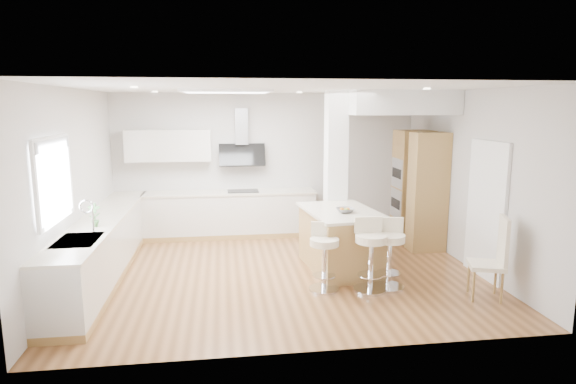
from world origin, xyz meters
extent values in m
plane|color=#8E5D35|center=(0.00, 0.00, 0.00)|extent=(6.00, 6.00, 0.00)
cube|color=white|center=(0.00, 0.00, 0.00)|extent=(6.00, 5.00, 0.02)
cube|color=beige|center=(0.00, 2.50, 1.40)|extent=(6.00, 0.04, 2.80)
cube|color=beige|center=(-3.00, 0.00, 1.40)|extent=(0.04, 5.00, 2.80)
cube|color=beige|center=(3.00, 0.00, 1.40)|extent=(0.04, 5.00, 2.80)
cube|color=white|center=(-0.80, 0.60, 2.77)|extent=(1.40, 0.95, 0.05)
cube|color=white|center=(-0.80, 0.60, 2.76)|extent=(1.25, 0.80, 0.03)
cylinder|color=beige|center=(-2.00, 1.50, 2.78)|extent=(0.10, 0.10, 0.02)
cylinder|color=beige|center=(-2.00, -0.50, 2.78)|extent=(0.10, 0.10, 0.02)
cylinder|color=beige|center=(0.50, 1.50, 2.78)|extent=(0.10, 0.10, 0.02)
cylinder|color=beige|center=(2.00, 1.00, 2.78)|extent=(0.10, 0.10, 0.02)
cylinder|color=beige|center=(2.00, -0.50, 2.78)|extent=(0.10, 0.10, 0.02)
cube|color=white|center=(-2.96, -0.90, 1.65)|extent=(0.03, 1.15, 0.95)
cube|color=white|center=(-2.95, -0.90, 2.15)|extent=(0.04, 1.28, 0.06)
cube|color=white|center=(-2.95, -0.90, 1.15)|extent=(0.04, 1.28, 0.06)
cube|color=white|center=(-2.95, -1.51, 1.65)|extent=(0.04, 0.06, 0.95)
cube|color=white|center=(-2.95, -0.29, 1.65)|extent=(0.04, 0.06, 0.95)
cube|color=#B5B9BD|center=(-2.94, -0.90, 2.08)|extent=(0.03, 1.18, 0.14)
cube|color=#453F36|center=(2.99, -0.60, 1.00)|extent=(0.02, 0.90, 2.00)
cube|color=white|center=(2.97, -0.60, 1.00)|extent=(0.05, 1.00, 2.10)
cube|color=#AF884B|center=(-2.70, 0.25, 0.05)|extent=(0.60, 4.50, 0.10)
cube|color=beige|center=(-2.70, 0.25, 0.48)|extent=(0.60, 4.50, 0.76)
cube|color=beige|center=(-2.70, 0.25, 0.88)|extent=(0.63, 4.50, 0.04)
cube|color=#A2A3A7|center=(-2.70, -1.00, 0.89)|extent=(0.50, 0.75, 0.02)
cube|color=#A2A3A7|center=(-2.70, -1.18, 0.84)|extent=(0.40, 0.34, 0.10)
cube|color=#A2A3A7|center=(-2.70, -0.82, 0.84)|extent=(0.40, 0.34, 0.10)
cylinder|color=silver|center=(-2.58, -0.70, 1.08)|extent=(0.02, 0.02, 0.36)
torus|color=silver|center=(-2.65, -0.70, 1.26)|extent=(0.18, 0.02, 0.18)
imported|color=#467E40|center=(-2.65, -0.35, 1.06)|extent=(0.17, 0.12, 0.33)
cube|color=#AF884B|center=(-0.75, 2.20, 0.05)|extent=(3.30, 0.60, 0.10)
cube|color=beige|center=(-0.75, 2.20, 0.48)|extent=(3.30, 0.60, 0.76)
cube|color=beige|center=(-0.75, 2.20, 0.88)|extent=(3.33, 0.63, 0.04)
cube|color=black|center=(-0.50, 2.20, 0.91)|extent=(0.60, 0.40, 0.01)
cube|color=beige|center=(-1.90, 2.33, 1.80)|extent=(1.60, 0.34, 0.60)
cube|color=#A2A3A7|center=(-0.50, 2.40, 2.15)|extent=(0.25, 0.18, 0.70)
cube|color=black|center=(-0.50, 2.32, 1.60)|extent=(0.90, 0.26, 0.44)
cube|color=white|center=(1.05, 0.95, 1.40)|extent=(0.35, 0.35, 2.80)
cube|color=white|center=(2.10, 1.40, 2.60)|extent=(1.78, 2.20, 0.40)
cube|color=#AF884B|center=(2.68, 1.50, 1.05)|extent=(0.62, 0.62, 2.10)
cube|color=#AF884B|center=(2.68, 0.80, 1.05)|extent=(0.62, 0.40, 2.10)
cube|color=#A2A3A7|center=(2.37, 1.50, 1.30)|extent=(0.02, 0.55, 0.55)
cube|color=#A2A3A7|center=(2.37, 1.50, 0.72)|extent=(0.02, 0.55, 0.55)
cube|color=black|center=(2.36, 1.50, 1.30)|extent=(0.01, 0.45, 0.18)
cube|color=black|center=(2.36, 1.50, 0.72)|extent=(0.01, 0.45, 0.18)
cube|color=#AF884B|center=(0.93, 0.03, 0.45)|extent=(1.12, 1.58, 0.91)
cube|color=beige|center=(0.93, 0.03, 0.93)|extent=(1.21, 1.67, 0.04)
imported|color=slate|center=(0.95, -0.13, 0.98)|extent=(0.30, 0.30, 0.07)
sphere|color=orange|center=(0.99, -0.13, 0.98)|extent=(0.08, 0.08, 0.07)
sphere|color=orange|center=(0.91, -0.12, 0.98)|extent=(0.08, 0.08, 0.07)
sphere|color=olive|center=(0.95, -0.17, 0.98)|extent=(0.08, 0.08, 0.07)
cylinder|color=silver|center=(0.48, -0.82, 0.01)|extent=(0.49, 0.49, 0.03)
cylinder|color=silver|center=(0.48, -0.82, 0.34)|extent=(0.08, 0.08, 0.63)
cylinder|color=silver|center=(0.48, -0.82, 0.21)|extent=(0.38, 0.38, 0.01)
cylinder|color=#F3E5C6|center=(0.48, -0.82, 0.69)|extent=(0.46, 0.46, 0.10)
cube|color=#F3E5C6|center=(0.51, -0.67, 0.84)|extent=(0.37, 0.11, 0.21)
cylinder|color=silver|center=(1.12, -0.93, 0.02)|extent=(0.47, 0.47, 0.03)
cylinder|color=silver|center=(1.12, -0.93, 0.36)|extent=(0.07, 0.07, 0.68)
cylinder|color=silver|center=(1.12, -0.93, 0.23)|extent=(0.36, 0.36, 0.02)
cylinder|color=#F3E5C6|center=(1.12, -0.93, 0.75)|extent=(0.45, 0.45, 0.10)
cube|color=#F3E5C6|center=(1.12, -0.77, 0.91)|extent=(0.40, 0.06, 0.23)
cylinder|color=silver|center=(1.40, -0.87, 0.02)|extent=(0.55, 0.55, 0.03)
cylinder|color=silver|center=(1.40, -0.87, 0.35)|extent=(0.09, 0.09, 0.66)
cylinder|color=silver|center=(1.40, -0.87, 0.22)|extent=(0.43, 0.43, 0.02)
cylinder|color=#F3E5C6|center=(1.40, -0.87, 0.73)|extent=(0.53, 0.53, 0.10)
cube|color=#F3E5C6|center=(1.45, -0.71, 0.88)|extent=(0.38, 0.16, 0.22)
cube|color=#F3E5C6|center=(2.56, -1.39, 0.46)|extent=(0.55, 0.55, 0.06)
cube|color=#F3E5C6|center=(2.74, -1.45, 0.78)|extent=(0.17, 0.40, 0.70)
cylinder|color=#AF884B|center=(2.34, -1.51, 0.21)|extent=(0.04, 0.04, 0.43)
cylinder|color=#AF884B|center=(2.45, -1.17, 0.21)|extent=(0.04, 0.04, 0.43)
cylinder|color=#AF884B|center=(2.67, -1.61, 0.21)|extent=(0.04, 0.04, 0.43)
cylinder|color=#AF884B|center=(2.78, -1.28, 0.21)|extent=(0.04, 0.04, 0.43)
camera|label=1|loc=(-0.89, -7.10, 2.54)|focal=30.00mm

